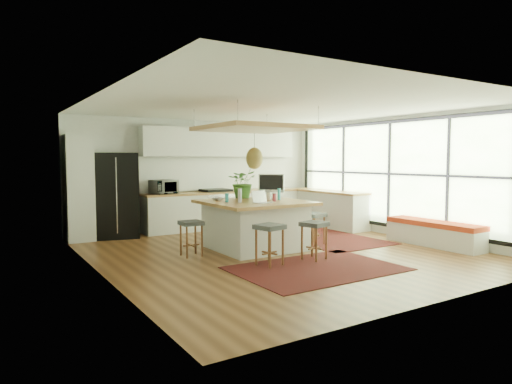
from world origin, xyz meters
TOP-DOWN VIEW (x-y plane):
  - floor at (0.00, 0.00)m, footprint 7.00×7.00m
  - ceiling at (0.00, 0.00)m, footprint 7.00×7.00m
  - wall_back at (0.00, 3.50)m, footprint 6.50×0.00m
  - wall_front at (0.00, -3.50)m, footprint 6.50×0.00m
  - wall_left at (-3.25, 0.00)m, footprint 0.00×7.00m
  - wall_right at (3.25, 0.00)m, footprint 0.00×7.00m
  - window_wall at (3.22, 0.00)m, footprint 0.10×6.20m
  - pantry at (-2.95, 3.18)m, footprint 0.55×0.60m
  - back_counter_base at (0.55, 3.18)m, footprint 4.20×0.60m
  - back_counter_top at (0.55, 3.18)m, footprint 4.24×0.64m
  - backsplash at (0.55, 3.48)m, footprint 4.20×0.02m
  - upper_cabinets at (0.55, 3.32)m, footprint 4.20×0.34m
  - range at (0.30, 3.18)m, footprint 0.76×0.62m
  - right_counter_base at (2.93, 2.00)m, footprint 0.60×2.50m
  - right_counter_top at (2.93, 2.00)m, footprint 0.64×2.54m
  - window_bench at (2.95, -1.20)m, footprint 0.52×2.00m
  - ceiling_panel at (-0.30, 0.40)m, footprint 1.86×1.86m
  - rug_near at (-0.26, -1.41)m, footprint 2.60×1.80m
  - rug_right at (1.65, 0.54)m, footprint 1.80×2.60m
  - fridge at (-2.17, 3.16)m, footprint 1.08×0.93m
  - island at (-0.24, 0.48)m, footprint 1.85×1.85m
  - stool_near_left at (-0.79, -0.84)m, footprint 0.48×0.48m
  - stool_near_right at (0.11, -0.90)m, footprint 0.48×0.48m
  - stool_right_front at (0.98, 0.17)m, footprint 0.44×0.44m
  - stool_right_back at (0.92, 0.81)m, footprint 0.44×0.44m
  - stool_left_side at (-1.56, 0.51)m, footprint 0.38×0.38m
  - laptop at (-0.35, 0.03)m, footprint 0.37×0.38m
  - monitor at (0.31, 0.73)m, footprint 0.50×0.56m
  - microwave at (-1.07, 3.16)m, footprint 0.65×0.46m
  - island_plant at (-0.12, 1.15)m, footprint 0.85×0.88m
  - island_bowl at (-0.79, 0.96)m, footprint 0.25×0.25m
  - island_bottle_0 at (-0.79, 0.58)m, footprint 0.07×0.07m
  - island_bottle_1 at (-0.64, 0.33)m, footprint 0.07×0.07m
  - island_bottle_2 at (0.01, 0.18)m, footprint 0.07×0.07m
  - island_bottle_3 at (0.11, 0.53)m, footprint 0.07×0.07m
  - island_bottle_4 at (-0.44, 0.73)m, footprint 0.07×0.07m
  - island_bottle_5 at (0.26, 0.38)m, footprint 0.07×0.07m

SIDE VIEW (x-z plane):
  - floor at x=0.00m, z-range 0.00..0.00m
  - rug_near at x=-0.26m, z-range 0.00..0.01m
  - rug_right at x=1.65m, z-range 0.00..0.01m
  - window_bench at x=2.95m, z-range 0.00..0.50m
  - stool_near_left at x=-0.79m, z-range 0.02..0.69m
  - stool_near_right at x=0.11m, z-range 0.02..0.69m
  - stool_right_front at x=0.98m, z-range 0.03..0.68m
  - stool_right_back at x=0.92m, z-range -0.01..0.72m
  - stool_left_side at x=-1.56m, z-range 0.04..0.67m
  - back_counter_base at x=0.55m, z-range 0.00..0.88m
  - right_counter_base at x=2.93m, z-range 0.00..0.88m
  - island at x=-0.24m, z-range 0.00..0.93m
  - range at x=0.30m, z-range 0.00..1.00m
  - back_counter_top at x=0.55m, z-range 0.88..0.93m
  - right_counter_top at x=2.93m, z-range 0.88..0.93m
  - fridge at x=-2.17m, z-range -0.01..1.86m
  - island_bowl at x=-0.79m, z-range 0.93..0.98m
  - island_bottle_0 at x=-0.79m, z-range 0.93..1.12m
  - island_bottle_1 at x=-0.64m, z-range 0.93..1.12m
  - island_bottle_2 at x=0.01m, z-range 0.93..1.12m
  - island_bottle_3 at x=0.11m, z-range 0.93..1.12m
  - island_bottle_4 at x=-0.44m, z-range 0.93..1.12m
  - island_bottle_5 at x=0.26m, z-range 0.93..1.12m
  - laptop at x=-0.35m, z-range 0.93..1.17m
  - microwave at x=-1.07m, z-range 0.93..1.32m
  - pantry at x=-2.95m, z-range 0.00..2.25m
  - monitor at x=0.31m, z-range 0.93..1.45m
  - island_plant at x=-0.12m, z-range 0.93..1.46m
  - wall_back at x=0.00m, z-range -1.90..4.60m
  - wall_front at x=0.00m, z-range -1.90..4.60m
  - wall_left at x=-3.25m, z-range -2.15..4.85m
  - wall_right at x=3.25m, z-range -2.15..4.85m
  - backsplash at x=0.55m, z-range 0.95..1.75m
  - window_wall at x=3.22m, z-range 0.10..2.70m
  - ceiling_panel at x=-0.30m, z-range 1.65..2.45m
  - upper_cabinets at x=0.55m, z-range 1.80..2.50m
  - ceiling at x=0.00m, z-range 2.70..2.70m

